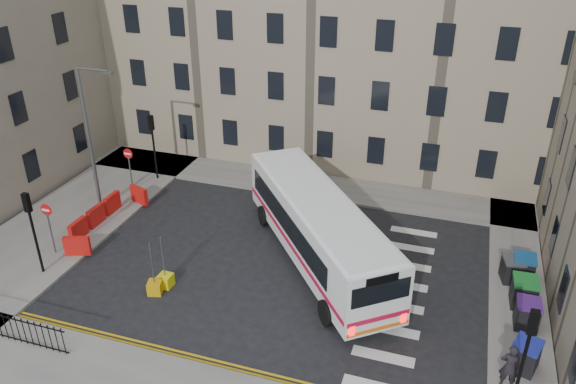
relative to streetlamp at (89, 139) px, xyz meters
The scene contains 21 objects.
ground 13.85m from the streetlamp, ahead, with size 120.00×120.00×0.00m, color black.
pavement_north 10.52m from the streetlamp, 43.32° to the left, with size 36.00×3.20×0.15m, color slate.
pavement_east 22.50m from the streetlamp, ahead, with size 2.40×26.00×0.15m, color slate.
pavement_west 4.49m from the streetlamp, 135.00° to the right, with size 6.00×22.00×0.15m, color slate.
terrace_north 15.38m from the streetlamp, 66.04° to the left, with size 38.30×10.80×17.20m.
traffic_light_east 22.91m from the streetlamp, 19.15° to the right, with size 0.28×0.22×4.10m.
traffic_light_nw 4.84m from the streetlamp, 77.47° to the left, with size 0.28×0.22×4.10m.
traffic_light_sw 6.26m from the streetlamp, 80.54° to the right, with size 0.28×0.22×4.10m.
streetlamp is the anchor object (origin of this frame).
no_entry_north 3.41m from the streetlamp, 78.69° to the left, with size 0.60×0.08×3.00m.
no_entry_south 5.06m from the streetlamp, 83.66° to the right, with size 0.60×0.08×3.00m.
roadworks_barriers 4.15m from the streetlamp, 52.28° to the right, with size 1.66×6.26×1.00m.
bus 13.10m from the streetlamp, ahead, with size 9.74×11.37×3.34m.
wheelie_bin_a 22.98m from the streetlamp, 14.05° to the right, with size 1.21×1.30×1.17m.
wheelie_bin_b 22.68m from the streetlamp, ahead, with size 0.95×1.08×1.18m.
wheelie_bin_c 22.45m from the streetlamp, ahead, with size 1.07×1.21×1.28m.
wheelie_bin_d 22.00m from the streetlamp, ahead, with size 1.08×1.18×1.13m.
wheelie_bin_e 22.47m from the streetlamp, ahead, with size 0.98×1.12×1.21m.
pedestrian 22.64m from the streetlamp, 17.30° to the right, with size 0.68×0.44×1.85m, color black.
bollard_yellow 9.65m from the streetlamp, 40.05° to the right, with size 0.60×0.60×0.60m, color #CB950B.
bollard_chevron 9.45m from the streetlamp, 36.13° to the right, with size 0.60×0.60×0.60m, color yellow.
Camera 1 is at (5.57, -20.89, 15.50)m, focal length 35.00 mm.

